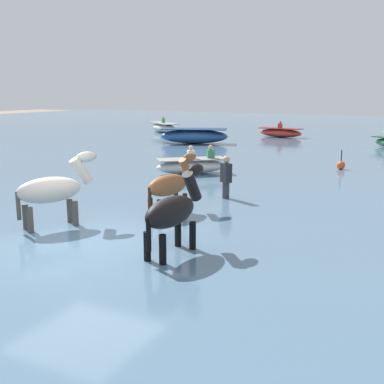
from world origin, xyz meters
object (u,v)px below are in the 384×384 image
at_px(horse_flank_pinto, 53,192).
at_px(boat_mid_outer, 194,136).
at_px(horse_trailing_black, 173,213).
at_px(channel_buoy, 341,165).
at_px(horse_lead_chestnut, 170,187).
at_px(boat_near_starboard, 280,133).
at_px(boat_near_port, 163,127).
at_px(boat_distant_west, 192,166).
at_px(person_wading_mid, 226,183).

bearing_deg(horse_flank_pinto, boat_mid_outer, 106.82).
bearing_deg(horse_trailing_black, channel_buoy, 85.37).
xyz_separation_m(horse_lead_chestnut, boat_near_starboard, (-3.56, 20.80, -0.39)).
relative_size(horse_flank_pinto, boat_near_port, 0.57).
xyz_separation_m(horse_trailing_black, boat_near_starboard, (-5.10, 23.38, -0.48)).
xyz_separation_m(boat_distant_west, boat_mid_outer, (-4.62, 9.27, 0.13)).
relative_size(horse_trailing_black, boat_distant_west, 0.78).
height_order(horse_flank_pinto, person_wading_mid, horse_flank_pinto).
height_order(horse_trailing_black, channel_buoy, horse_trailing_black).
bearing_deg(horse_flank_pinto, person_wading_mid, 63.08).
xyz_separation_m(boat_near_starboard, channel_buoy, (6.04, -11.78, -0.13)).
bearing_deg(boat_near_starboard, horse_trailing_black, -77.69).
xyz_separation_m(boat_mid_outer, person_wading_mid, (7.40, -12.53, 0.03)).
distance_m(boat_distant_west, person_wading_mid, 4.28).
relative_size(horse_lead_chestnut, horse_trailing_black, 0.92).
bearing_deg(person_wading_mid, channel_buoy, 73.98).
relative_size(boat_near_port, channel_buoy, 4.89).
distance_m(boat_mid_outer, person_wading_mid, 14.55).
bearing_deg(horse_lead_chestnut, horse_trailing_black, -59.10).
bearing_deg(boat_mid_outer, channel_buoy, -31.64).
distance_m(person_wading_mid, channel_buoy, 7.05).
relative_size(boat_near_starboard, boat_mid_outer, 0.73).
distance_m(horse_trailing_black, horse_flank_pinto, 3.29).
xyz_separation_m(boat_near_port, boat_distant_west, (10.09, -15.06, -0.06)).
distance_m(boat_near_port, boat_mid_outer, 7.96).
distance_m(boat_near_port, boat_near_starboard, 8.77).
height_order(boat_near_port, boat_mid_outer, boat_near_port).
bearing_deg(channel_buoy, horse_flank_pinto, -110.54).
distance_m(horse_trailing_black, boat_near_starboard, 23.93).
height_order(boat_near_starboard, boat_distant_west, boat_near_starboard).
distance_m(boat_near_starboard, boat_mid_outer, 6.87).
bearing_deg(boat_near_port, boat_mid_outer, -46.64).
xyz_separation_m(horse_lead_chestnut, horse_trailing_black, (1.54, -2.58, 0.09)).
height_order(boat_near_port, channel_buoy, boat_near_port).
bearing_deg(boat_distant_west, boat_near_port, 123.82).
distance_m(boat_near_starboard, boat_distant_west, 15.35).
distance_m(horse_trailing_black, person_wading_mid, 4.94).
height_order(horse_trailing_black, horse_flank_pinto, horse_flank_pinto).
bearing_deg(horse_lead_chestnut, boat_mid_outer, 114.90).
bearing_deg(boat_distant_west, channel_buoy, 36.71).
relative_size(boat_near_port, boat_mid_outer, 0.87).
height_order(boat_distant_west, person_wading_mid, person_wading_mid).
relative_size(horse_trailing_black, horse_flank_pinto, 0.98).
height_order(horse_lead_chestnut, boat_distant_west, horse_lead_chestnut).
xyz_separation_m(horse_trailing_black, person_wading_mid, (-1.01, 4.83, -0.33)).
bearing_deg(horse_trailing_black, boat_mid_outer, 115.83).
bearing_deg(horse_trailing_black, horse_flank_pinto, 173.53).
height_order(horse_trailing_black, boat_mid_outer, horse_trailing_black).
distance_m(horse_lead_chestnut, channel_buoy, 9.37).
distance_m(horse_trailing_black, channel_buoy, 11.66).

